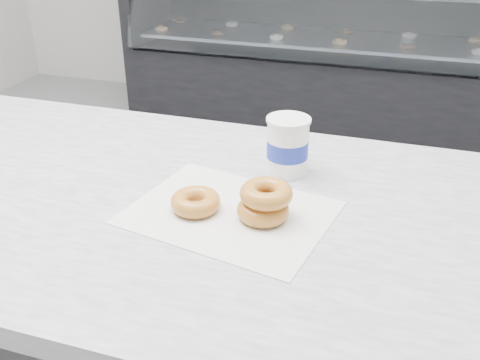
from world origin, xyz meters
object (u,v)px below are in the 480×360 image
(donut_single, at_px, (196,202))
(display_case, at_px, (312,51))
(donut_stack, at_px, (265,202))
(counter, at_px, (92,346))
(coffee_cup, at_px, (288,145))

(donut_single, bearing_deg, display_case, 96.17)
(donut_stack, bearing_deg, counter, 177.01)
(counter, xyz_separation_m, coffee_cup, (0.42, 0.16, 0.51))
(display_case, relative_size, coffee_cup, 20.62)
(coffee_cup, bearing_deg, counter, 177.32)
(counter, relative_size, donut_stack, 31.69)
(coffee_cup, bearing_deg, donut_stack, -112.51)
(counter, distance_m, coffee_cup, 0.68)
(counter, relative_size, coffee_cup, 26.29)
(donut_single, height_order, donut_stack, donut_stack)
(display_case, distance_m, donut_stack, 2.81)
(display_case, xyz_separation_m, donut_stack, (0.42, -2.74, 0.44))
(donut_single, xyz_separation_m, coffee_cup, (0.12, 0.19, 0.04))
(counter, xyz_separation_m, display_case, (0.00, 2.72, 0.04))
(donut_stack, bearing_deg, coffee_cup, 91.33)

